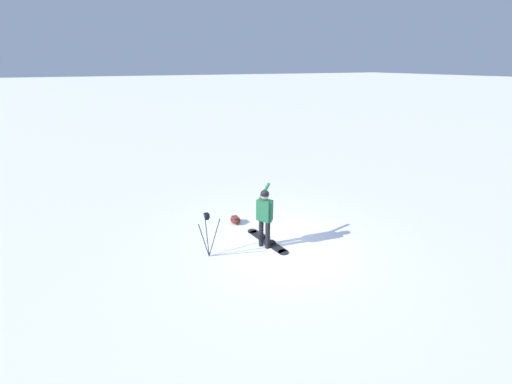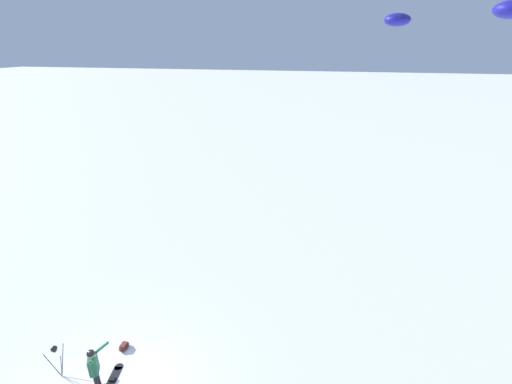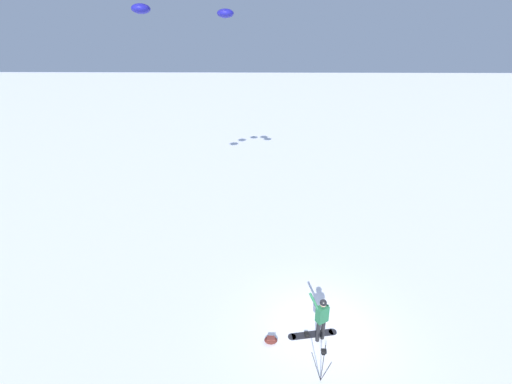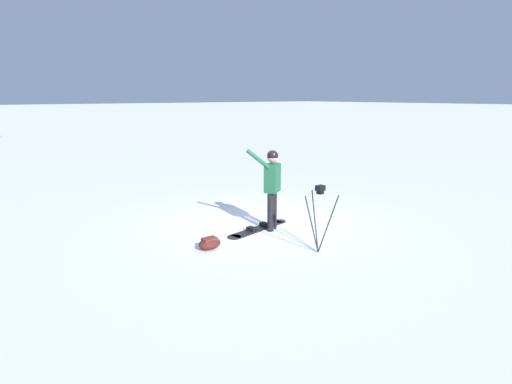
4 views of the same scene
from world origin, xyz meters
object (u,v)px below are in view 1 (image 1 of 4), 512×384
Objects in this scene: snowboard at (267,241)px; gear_bag_large at (235,220)px; snowboarder at (265,212)px; camera_tripod at (207,226)px.

gear_bag_large is at bearing 104.70° from snowboard.
snowboarder is at bearing -83.46° from gear_bag_large.
snowboarder is 1.00× the size of snowboard.
camera_tripod reaches higher than snowboard.
gear_bag_large is (-0.20, 1.74, -0.97)m from snowboarder.
camera_tripod is at bearing -132.60° from gear_bag_large.
gear_bag_large is 2.23m from camera_tripod.
snowboard is 1.38× the size of camera_tripod.
snowboard is 1.57m from gear_bag_large.
snowboard is (0.20, 0.22, -1.07)m from snowboarder.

